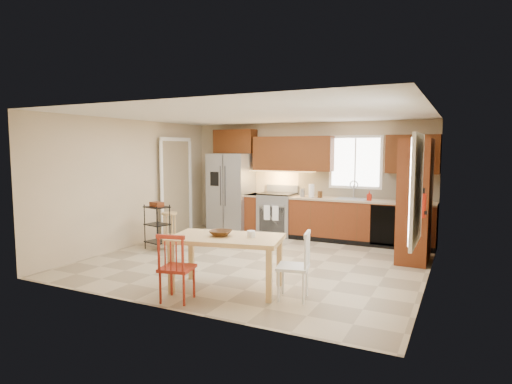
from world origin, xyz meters
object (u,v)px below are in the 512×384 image
object	(u,v)px
dining_table	(227,264)
chair_red	(177,267)
refrigerator	(231,193)
bar_stool	(170,228)
utility_cart	(157,227)
chair_white	(293,266)
soap_bottle	(369,196)
range_stove	(277,215)
pantry	(415,200)
table_jar	(251,236)
fire_extinguisher	(422,206)
table_bowl	(221,236)

from	to	relation	value
dining_table	chair_red	world-z (taller)	chair_red
refrigerator	bar_stool	size ratio (longest dim) A/B	2.81
refrigerator	utility_cart	bearing A→B (deg)	-100.19
dining_table	chair_red	size ratio (longest dim) A/B	1.70
chair_red	chair_white	distance (m)	1.48
refrigerator	soap_bottle	bearing A→B (deg)	-0.45
soap_bottle	utility_cart	bearing A→B (deg)	-148.77
range_stove	dining_table	size ratio (longest dim) A/B	0.62
soap_bottle	pantry	xyz separation A→B (m)	(0.95, -0.90, 0.05)
bar_stool	utility_cart	distance (m)	0.48
table_jar	fire_extinguisher	bearing A→B (deg)	38.72
soap_bottle	chair_red	xyz separation A→B (m)	(-1.52, -4.29, -0.56)
bar_stool	pantry	bearing A→B (deg)	30.97
table_bowl	bar_stool	bearing A→B (deg)	140.74
bar_stool	fire_extinguisher	bearing A→B (deg)	18.10
soap_bottle	pantry	size ratio (longest dim) A/B	0.09
refrigerator	table_jar	bearing A→B (deg)	-56.88
refrigerator	table_bowl	xyz separation A→B (m)	(1.91, -3.67, -0.17)
table_jar	dining_table	bearing A→B (deg)	-164.05
chair_white	bar_stool	size ratio (longest dim) A/B	1.35
range_stove	pantry	size ratio (longest dim) A/B	0.44
table_bowl	pantry	bearing A→B (deg)	51.06
range_stove	chair_white	xyz separation A→B (m)	(1.81, -3.68, -0.02)
chair_red	utility_cart	xyz separation A→B (m)	(-2.05, 2.13, -0.01)
refrigerator	chair_white	bearing A→B (deg)	-50.76
soap_bottle	table_jar	size ratio (longest dim) A/B	1.56
pantry	dining_table	world-z (taller)	pantry
soap_bottle	table_bowl	xyz separation A→B (m)	(-1.27, -3.64, -0.26)
dining_table	utility_cart	world-z (taller)	utility_cart
utility_cart	fire_extinguisher	bearing A→B (deg)	17.08
soap_bottle	chair_red	world-z (taller)	soap_bottle
chair_white	table_bowl	size ratio (longest dim) A/B	2.90
range_stove	pantry	world-z (taller)	pantry
range_stove	chair_red	size ratio (longest dim) A/B	1.05
chair_white	soap_bottle	bearing A→B (deg)	-15.45
range_stove	chair_red	xyz separation A→B (m)	(0.51, -4.38, -0.02)
refrigerator	chair_white	distance (m)	4.70
chair_white	bar_stool	distance (m)	3.91
range_stove	chair_red	bearing A→B (deg)	-83.41
range_stove	dining_table	bearing A→B (deg)	-77.08
range_stove	table_bowl	xyz separation A→B (m)	(0.76, -3.73, 0.28)
refrigerator	soap_bottle	world-z (taller)	refrigerator
pantry	bar_stool	size ratio (longest dim) A/B	3.24
bar_stool	utility_cart	world-z (taller)	utility_cart
chair_red	table_jar	bearing A→B (deg)	35.81
chair_white	utility_cart	xyz separation A→B (m)	(-3.35, 1.43, -0.01)
dining_table	table_jar	bearing A→B (deg)	4.07
pantry	utility_cart	xyz separation A→B (m)	(-4.52, -1.27, -0.62)
chair_red	table_bowl	size ratio (longest dim) A/B	2.90
soap_bottle	chair_white	size ratio (longest dim) A/B	0.22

